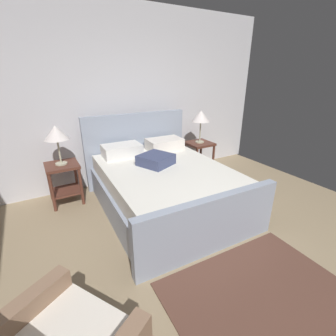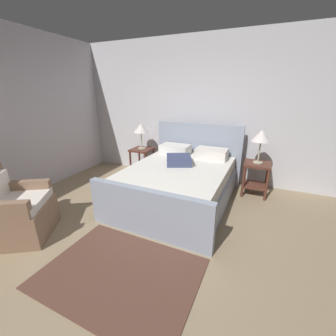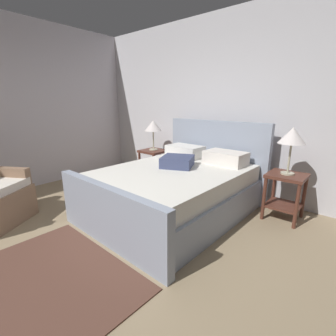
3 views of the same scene
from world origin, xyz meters
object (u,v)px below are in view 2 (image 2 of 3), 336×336
Objects in this scene: bed at (180,181)px; table_lamp_right at (262,137)px; nightstand_right at (256,173)px; armchair at (13,212)px; table_lamp_left at (141,129)px; nightstand_left at (142,157)px.

bed is 3.82× the size of table_lamp_right.
nightstand_right is 0.60× the size of armchair.
bed is 2.38m from armchair.
table_lamp_right reaches higher than armchair.
armchair is (-2.78, -2.49, -0.06)m from nightstand_right.
table_lamp_right is 1.06× the size of table_lamp_left.
nightstand_right is 1.03× the size of table_lamp_right.
table_lamp_left is at bearing 178.14° from nightstand_right.
armchair reaches higher than nightstand_right.
nightstand_right is 3.73m from armchair.
table_lamp_right reaches higher than table_lamp_left.
armchair is at bearing -138.12° from nightstand_right.
bed is at bearing -148.23° from table_lamp_right.
armchair reaches higher than nightstand_left.
bed is at bearing 47.74° from armchair.
bed is at bearing -34.31° from nightstand_left.
nightstand_right and nightstand_left have the same top height.
table_lamp_right is 0.97× the size of nightstand_left.
bed is 4.05× the size of table_lamp_left.
nightstand_left is at bearing 145.69° from bed.
table_lamp_left is (-2.36, 0.08, 0.64)m from nightstand_right.
bed reaches higher than nightstand_right.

